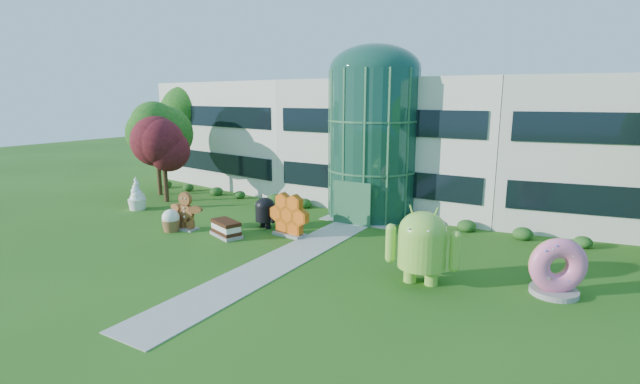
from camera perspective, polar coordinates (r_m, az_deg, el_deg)
The scene contains 14 objects.
ground at distance 22.66m, azimuth -6.54°, elevation -9.28°, with size 140.00×140.00×0.00m, color #215114.
building at distance 37.24m, azimuth 10.39°, elevation 6.22°, with size 46.00×15.00×9.30m, color beige, non-canonical shape.
atrium at distance 31.69m, azimuth 6.56°, elevation 5.86°, with size 6.00×6.00×9.80m, color #194738.
walkway at distance 24.17m, azimuth -3.65°, elevation -7.81°, with size 2.40×20.00×0.04m, color #9E9E93.
tree_red at distance 37.73m, azimuth -18.60°, elevation 3.34°, with size 4.00×4.00×6.00m, color #3F0C14, non-canonical shape.
trees_backdrop at distance 32.68m, azimuth 7.26°, elevation 4.78°, with size 52.00×8.00×8.40m, color #184B12, non-canonical shape.
android_green at distance 20.66m, azimuth 12.46°, elevation -5.97°, with size 3.38×2.25×3.83m, color #81C03D, non-canonical shape.
android_black at distance 29.06m, azimuth -6.77°, elevation -2.22°, with size 1.99×1.34×2.27m, color black, non-canonical shape.
donut at distance 21.61m, azimuth 27.09°, elevation -8.08°, with size 2.40×1.15×2.49m, color #F15B93, non-canonical shape.
gingerbread at distance 29.59m, azimuth -16.18°, elevation -2.23°, with size 2.60×1.00×2.40m, color brown, non-canonical shape.
ice_cream_sandwich at distance 27.78m, azimuth -11.49°, elevation -4.42°, with size 2.18×1.09×0.97m, color #31190B, non-canonical shape.
honeycomb at distance 27.29m, azimuth -3.81°, elevation -3.05°, with size 2.92×1.04×2.30m, color orange, non-canonical shape.
froyo at distance 36.03m, azimuth -21.64°, elevation -0.16°, with size 1.39×1.39×2.38m, color white, non-canonical shape.
cupcake at distance 29.66m, azimuth -17.87°, elevation -3.32°, with size 1.15×1.15×1.38m, color white, non-canonical shape.
Camera 1 is at (12.96, -16.74, 8.09)m, focal length 26.00 mm.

